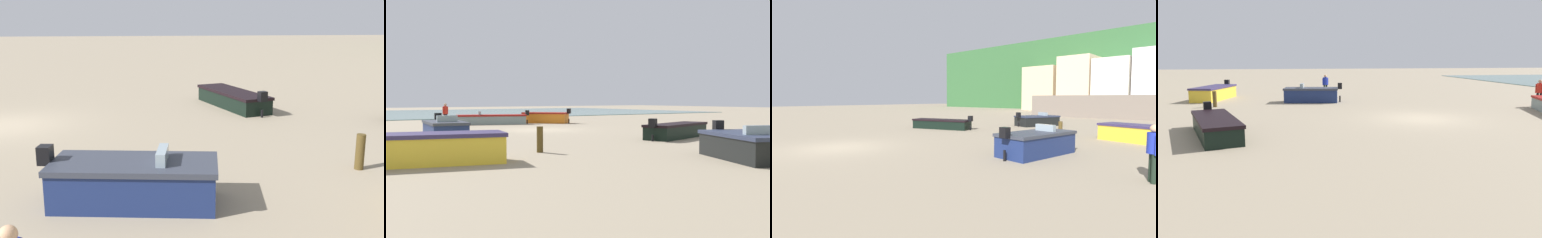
# 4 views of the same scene
# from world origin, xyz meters

# --- Properties ---
(ground_plane) EXTENTS (160.00, 160.00, 0.00)m
(ground_plane) POSITION_xyz_m (0.00, 0.00, 0.00)
(ground_plane) COLOR gray
(headland_hill) EXTENTS (90.00, 32.00, 14.72)m
(headland_hill) POSITION_xyz_m (0.00, 66.00, 7.36)
(headland_hill) COLOR #316033
(headland_hill) RESTS_ON ground
(harbor_pier) EXTENTS (16.98, 2.40, 2.71)m
(harbor_pier) POSITION_xyz_m (2.41, 30.00, 1.35)
(harbor_pier) COLOR #74685D
(harbor_pier) RESTS_ON ground
(townhouse_left) EXTENTS (6.59, 6.82, 8.49)m
(townhouse_left) POSITION_xyz_m (-13.70, 47.41, 4.25)
(townhouse_left) COLOR #D1B78D
(townhouse_left) RESTS_ON ground
(townhouse_centre_left) EXTENTS (5.82, 6.78, 9.89)m
(townhouse_centre_left) POSITION_xyz_m (-6.90, 47.39, 4.94)
(townhouse_centre_left) COLOR beige
(townhouse_centre_left) RESTS_ON ground
(townhouse_centre) EXTENTS (5.68, 6.69, 8.98)m
(townhouse_centre) POSITION_xyz_m (-0.86, 47.34, 4.49)
(townhouse_centre) COLOR silver
(townhouse_centre) RESTS_ON ground
(boat_yellow_1) EXTENTS (4.77, 2.58, 1.25)m
(boat_yellow_1) POSITION_xyz_m (10.34, 11.48, 0.47)
(boat_yellow_1) COLOR gold
(boat_yellow_1) RESTS_ON ground
(boat_black_2) EXTENTS (2.96, 3.96, 1.18)m
(boat_black_2) POSITION_xyz_m (1.57, 16.17, 0.44)
(boat_black_2) COLOR black
(boat_black_2) RESTS_ON ground
(boat_black_3) EXTENTS (4.86, 2.67, 1.05)m
(boat_black_3) POSITION_xyz_m (-2.60, 9.04, 0.37)
(boat_black_3) COLOR black
(boat_black_3) RESTS_ON ground
(boat_navy_4) EXTENTS (2.05, 3.90, 1.27)m
(boat_navy_4) POSITION_xyz_m (7.71, 4.82, 0.49)
(boat_navy_4) COLOR navy
(boat_navy_4) RESTS_ON ground
(mooring_post_near_water) EXTENTS (0.24, 0.24, 0.95)m
(mooring_post_near_water) POSITION_xyz_m (6.11, 10.67, 0.47)
(mooring_post_near_water) COLOR #4D3B1B
(mooring_post_near_water) RESTS_ON ground
(beach_walker_foreground) EXTENTS (0.46, 0.51, 1.62)m
(beach_walker_foreground) POSITION_xyz_m (11.99, 3.47, 0.95)
(beach_walker_foreground) COLOR black
(beach_walker_foreground) RESTS_ON ground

